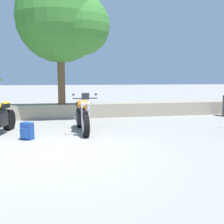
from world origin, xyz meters
TOP-DOWN VIEW (x-y plane):
  - ground_plane at (0.00, 0.00)m, footprint 120.00×120.00m
  - stone_wall at (0.00, 4.80)m, footprint 36.00×0.80m
  - motorcycle_orange_centre at (0.79, 1.87)m, footprint 0.67×2.06m
  - rider_backpack at (-0.68, 1.17)m, footprint 0.35×0.34m
  - leafy_tree_mid_right at (0.40, 4.53)m, footprint 3.43×3.26m

SIDE VIEW (x-z plane):
  - ground_plane at x=0.00m, z-range 0.00..0.00m
  - rider_backpack at x=-0.68m, z-range 0.01..0.48m
  - stone_wall at x=0.00m, z-range 0.00..0.55m
  - motorcycle_orange_centre at x=0.79m, z-range -0.10..1.07m
  - leafy_tree_mid_right at x=0.40m, z-range 1.27..6.13m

